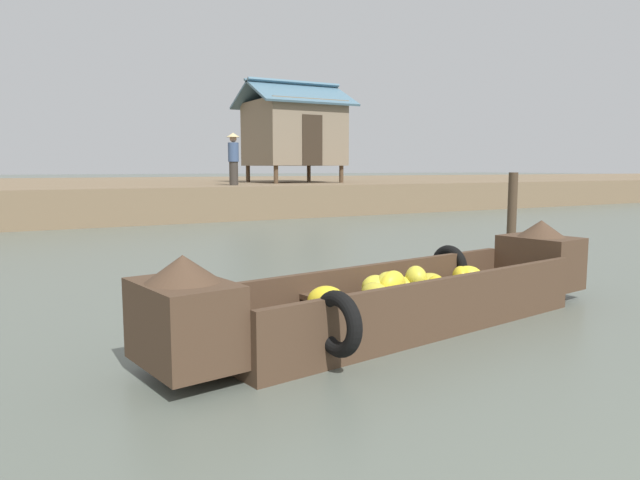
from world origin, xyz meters
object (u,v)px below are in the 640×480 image
stilt_house_mid_left (293,132)px  vendor_person (233,156)px  banana_boat (407,294)px  mooring_post (512,222)px

stilt_house_mid_left → vendor_person: (-3.37, -2.47, -0.98)m
stilt_house_mid_left → banana_boat: bearing=-112.8°
stilt_house_mid_left → mooring_post: bearing=-103.0°
vendor_person → mooring_post: (0.16, -11.46, -1.20)m
banana_boat → mooring_post: bearing=28.6°
banana_boat → stilt_house_mid_left: bearing=67.2°
banana_boat → mooring_post: (3.42, 1.86, 0.41)m
banana_boat → vendor_person: size_ratio=3.24×
mooring_post → stilt_house_mid_left: bearing=77.0°
banana_boat → stilt_house_mid_left: stilt_house_mid_left is taller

